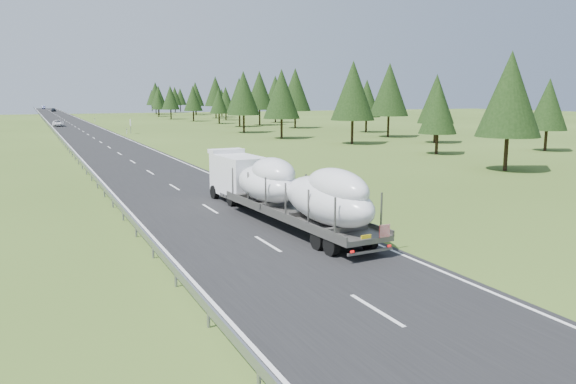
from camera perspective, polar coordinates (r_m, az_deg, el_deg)
name	(u,v)px	position (r m, az deg, el deg)	size (l,w,h in m)	color
ground	(268,244)	(26.26, -2.08, -5.32)	(400.00, 400.00, 0.00)	#3B541C
road_surface	(78,129)	(123.94, -20.51, 6.04)	(10.00, 400.00, 0.02)	black
guardrail	(50,126)	(123.54, -22.99, 6.15)	(0.10, 400.00, 0.76)	slate
marker_posts	(85,116)	(179.22, -19.90, 7.23)	(0.13, 350.08, 1.00)	silver
highway_sign	(130,124)	(104.87, -15.72, 6.71)	(0.08, 0.90, 2.60)	slate
tree_line_right	(261,94)	(129.70, -2.77, 9.87)	(27.26, 275.10, 12.55)	black
boat_truck	(283,187)	(30.12, -0.54, 0.52)	(3.25, 17.87, 3.62)	white
distant_van	(58,123)	(134.48, -22.31, 6.48)	(2.38, 5.17, 1.44)	silver
distant_car_dark	(54,110)	(255.77, -22.72, 7.71)	(1.82, 4.53, 1.54)	black
distant_car_blue	(44,107)	(309.36, -23.57, 7.89)	(1.54, 4.42, 1.46)	#192046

